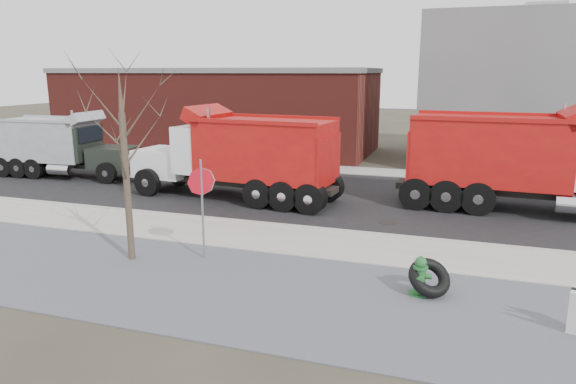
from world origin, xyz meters
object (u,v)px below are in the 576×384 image
(stop_sign, at_px, (202,192))
(dump_truck_red_a, at_px, (526,159))
(fire_hydrant, at_px, (420,278))
(dump_truck_grey, at_px, (62,144))
(dump_truck_red_b, at_px, (240,153))
(truck_tire, at_px, (429,278))

(stop_sign, xyz_separation_m, dump_truck_red_a, (8.82, 8.12, 0.08))
(stop_sign, bearing_deg, fire_hydrant, -29.85)
(dump_truck_grey, bearing_deg, dump_truck_red_b, -11.47)
(dump_truck_red_a, bearing_deg, dump_truck_red_b, -169.60)
(truck_tire, height_order, dump_truck_grey, dump_truck_grey)
(dump_truck_red_a, distance_m, dump_truck_red_b, 10.69)
(fire_hydrant, distance_m, dump_truck_red_b, 10.54)
(truck_tire, bearing_deg, stop_sign, 175.13)
(truck_tire, height_order, stop_sign, stop_sign)
(dump_truck_red_b, relative_size, dump_truck_grey, 1.25)
(stop_sign, bearing_deg, dump_truck_red_a, 18.48)
(stop_sign, height_order, dump_truck_grey, dump_truck_grey)
(truck_tire, distance_m, dump_truck_red_b, 10.64)
(truck_tire, xyz_separation_m, dump_truck_grey, (-17.79, 8.65, 1.18))
(dump_truck_red_b, bearing_deg, stop_sign, 110.29)
(dump_truck_red_a, relative_size, dump_truck_red_b, 1.11)
(dump_truck_red_a, height_order, dump_truck_grey, dump_truck_red_a)
(fire_hydrant, bearing_deg, dump_truck_grey, 150.25)
(truck_tire, xyz_separation_m, stop_sign, (-6.00, 0.51, 1.46))
(fire_hydrant, height_order, dump_truck_red_b, dump_truck_red_b)
(fire_hydrant, bearing_deg, truck_tire, 14.17)
(dump_truck_red_a, bearing_deg, dump_truck_grey, -177.70)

